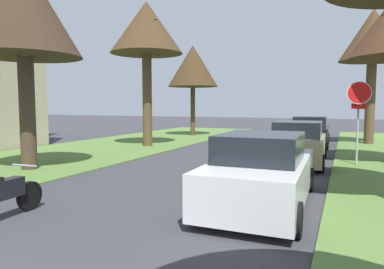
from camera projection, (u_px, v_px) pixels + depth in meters
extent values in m
cylinder|color=#9EA0A5|center=(357.00, 133.00, 12.37)|extent=(0.07, 0.34, 2.24)
cylinder|color=white|center=(359.00, 93.00, 12.09)|extent=(0.81, 0.19, 0.80)
cylinder|color=red|center=(359.00, 93.00, 12.09)|extent=(0.77, 0.19, 0.76)
cube|color=red|center=(359.00, 106.00, 12.18)|extent=(0.48, 0.10, 0.20)
cylinder|color=brown|center=(370.00, 103.00, 18.92)|extent=(0.51, 0.51, 4.53)
cone|color=#44301D|center=(373.00, 35.00, 18.62)|extent=(3.46, 3.46, 2.79)
cylinder|color=brown|center=(374.00, 47.00, 18.25)|extent=(1.10, 0.36, 1.46)
cylinder|color=brown|center=(372.00, 49.00, 19.32)|extent=(1.57, 0.24, 1.57)
cylinder|color=brown|center=(363.00, 50.00, 18.75)|extent=(0.56, 1.20, 1.29)
cylinder|color=#473628|center=(27.00, 113.00, 11.36)|extent=(0.50, 0.50, 3.70)
cone|color=#38281C|center=(23.00, 7.00, 11.07)|extent=(3.62, 3.62, 3.16)
cylinder|color=#473628|center=(40.00, 42.00, 11.71)|extent=(1.40, 0.28, 1.28)
cylinder|color=#473628|center=(11.00, 36.00, 10.69)|extent=(1.18, 0.29, 1.29)
cylinder|color=brown|center=(147.00, 100.00, 17.91)|extent=(0.49, 0.49, 4.77)
cone|color=#44311C|center=(146.00, 27.00, 17.60)|extent=(3.71, 3.71, 2.63)
cylinder|color=brown|center=(152.00, 43.00, 18.24)|extent=(1.41, 0.31, 1.44)
cylinder|color=brown|center=(156.00, 37.00, 17.62)|extent=(0.63, 1.19, 1.77)
cylinder|color=#503D24|center=(193.00, 111.00, 24.34)|extent=(0.33, 0.33, 3.43)
cone|color=#402E19|center=(193.00, 66.00, 24.08)|extent=(3.51, 3.51, 2.86)
cylinder|color=#503D24|center=(186.00, 79.00, 24.18)|extent=(0.49, 1.00, 1.19)
cylinder|color=#503D24|center=(200.00, 77.00, 24.23)|extent=(0.78, 1.09, 1.43)
cylinder|color=#503D24|center=(190.00, 81.00, 24.54)|extent=(0.69, 0.90, 0.98)
cube|color=white|center=(262.00, 178.00, 7.46)|extent=(1.94, 4.45, 0.85)
cube|color=black|center=(261.00, 147.00, 7.20)|extent=(1.66, 2.07, 0.56)
cylinder|color=black|center=(242.00, 174.00, 9.34)|extent=(0.22, 0.61, 0.60)
cylinder|color=black|center=(309.00, 180.00, 8.68)|extent=(0.22, 0.61, 0.60)
cylinder|color=black|center=(197.00, 208.00, 6.30)|extent=(0.22, 0.61, 0.60)
cylinder|color=black|center=(296.00, 220.00, 5.64)|extent=(0.22, 0.61, 0.60)
cube|color=tan|center=(298.00, 148.00, 12.89)|extent=(1.94, 4.45, 0.85)
cube|color=black|center=(298.00, 129.00, 12.62)|extent=(1.66, 2.07, 0.56)
cylinder|color=black|center=(281.00, 149.00, 14.76)|extent=(0.22, 0.61, 0.60)
cylinder|color=black|center=(324.00, 151.00, 14.10)|extent=(0.22, 0.61, 0.60)
cylinder|color=black|center=(267.00, 160.00, 11.72)|extent=(0.22, 0.61, 0.60)
cylinder|color=black|center=(321.00, 164.00, 11.06)|extent=(0.22, 0.61, 0.60)
cube|color=black|center=(310.00, 135.00, 18.58)|extent=(1.94, 4.45, 0.85)
cube|color=black|center=(310.00, 122.00, 18.32)|extent=(1.66, 2.07, 0.56)
cylinder|color=black|center=(296.00, 137.00, 20.46)|extent=(0.22, 0.61, 0.60)
cylinder|color=black|center=(328.00, 138.00, 19.80)|extent=(0.22, 0.61, 0.60)
cylinder|color=black|center=(290.00, 142.00, 17.42)|extent=(0.22, 0.61, 0.60)
cylinder|color=black|center=(326.00, 144.00, 16.76)|extent=(0.22, 0.61, 0.60)
cylinder|color=black|center=(30.00, 196.00, 7.12)|extent=(0.15, 0.61, 0.60)
cylinder|color=#9EA0A5|center=(25.00, 165.00, 6.97)|extent=(0.60, 0.09, 0.04)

